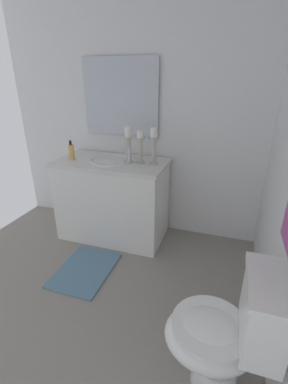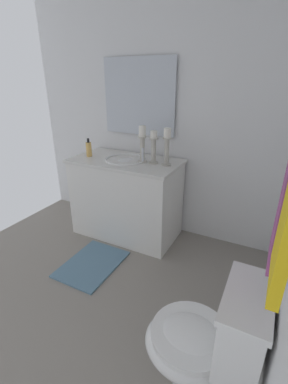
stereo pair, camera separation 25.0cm
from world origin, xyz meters
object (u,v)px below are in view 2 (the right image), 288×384
Objects in this scene: soap_bottle at (89,149)px; vanity_cabinet at (126,198)px; towel_near_vanity at (285,201)px; candle_holder_tall at (167,146)px; bath_mat at (92,264)px; towel_center at (288,222)px; mirror at (139,97)px; candle_holder_mid at (142,143)px; candle_holder_short at (154,147)px; toilet at (204,345)px; sink_basin at (126,164)px.

vanity_cabinet is at bearing 98.45° from soap_bottle.
soap_bottle is at bearing -121.63° from towel_near_vanity.
vanity_cabinet is 0.72m from candle_holder_tall.
candle_holder_tall is at bearing 147.13° from bath_mat.
towel_center is 1.99m from bath_mat.
towel_center reaches higher than candle_holder_tall.
mirror is 0.50m from candle_holder_mid.
candle_holder_short is 0.40× the size of toilet.
candle_holder_short is 1.83m from towel_center.
towel_center is (1.73, 1.35, -0.16)m from mirror.
soap_bottle is at bearing -128.54° from towel_center.
candle_holder_short is (0.26, 0.29, -0.40)m from mirror.
bath_mat is at bearing -110.54° from towel_near_vanity.
toilet is at bearing 43.37° from vanity_cabinet.
toilet reaches higher than bath_mat.
vanity_cabinet is 1.41× the size of mirror.
candle_holder_short is (-0.02, 0.29, 0.19)m from sink_basin.
soap_bottle is 1.12m from bath_mat.
candle_holder_tall is at bearing -147.55° from towel_center.
candle_holder_mid reaches higher than candle_holder_short.
towel_near_vanity is at bearing 45.74° from candle_holder_mid.
towel_center is at bearing 41.62° from toilet.
toilet is at bearing -67.38° from towel_near_vanity.
sink_basin is 0.35m from candle_holder_short.
candle_holder_mid is at bearing -85.34° from candle_holder_short.
towel_near_vanity is (1.16, 0.94, 0.15)m from candle_holder_tall.
candle_holder_short is 1.19m from bath_mat.
towel_near_vanity is at bearing 43.80° from mirror.
candle_holder_tall is at bearing 93.21° from sink_basin.
sink_basin is 1.80m from towel_near_vanity.
mirror is 2.30× the size of candle_holder_tall.
towel_near_vanity is at bearing 38.98° from candle_holder_tall.
candle_holder_tall is at bearing 95.74° from soap_bottle.
sink_basin is 0.53× the size of mirror.
vanity_cabinet is 2.14m from towel_center.
sink_basin is 0.47m from candle_holder_tall.
toilet is (1.50, 1.15, -1.00)m from mirror.
towel_center is (1.47, 1.06, 0.24)m from candle_holder_short.
bath_mat is (0.64, -0.18, -0.98)m from candle_holder_mid.
candle_holder_short is 0.58× the size of towel_near_vanity.
candle_holder_short reaches higher than vanity_cabinet.
soap_bottle is (0.08, -0.81, -0.10)m from candle_holder_tall.
towel_near_vanity reaches higher than candle_holder_short.
towel_near_vanity is 0.32m from towel_center.
toilet is at bearing 37.52° from mirror.
candle_holder_short reaches higher than bath_mat.
toilet is (1.23, 0.97, -0.63)m from candle_holder_mid.
mirror reaches higher than toilet.
vanity_cabinet is 2.94× the size of towel_center.
candle_holder_tall is 1.57m from toilet.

